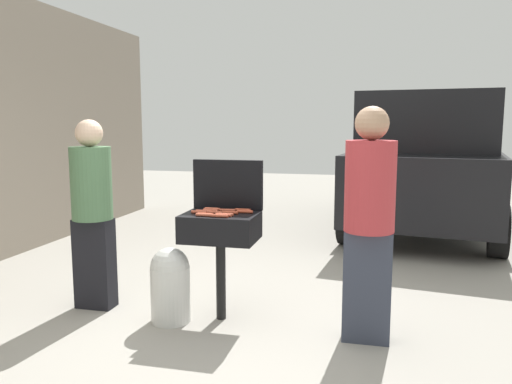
{
  "coord_description": "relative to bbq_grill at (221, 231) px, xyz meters",
  "views": [
    {
      "loc": [
        1.22,
        -3.7,
        1.62
      ],
      "look_at": [
        0.18,
        0.64,
        1.0
      ],
      "focal_mm": 35.47,
      "sensor_mm": 36.0,
      "label": 1
    }
  ],
  "objects": [
    {
      "name": "hot_dog_5",
      "position": [
        0.19,
        0.06,
        0.15
      ],
      "size": [
        0.13,
        0.03,
        0.03
      ],
      "primitive_type": "cylinder",
      "rotation": [
        0.0,
        1.57,
        0.06
      ],
      "color": "#AD4228",
      "rests_on": "bbq_grill"
    },
    {
      "name": "hot_dog_6",
      "position": [
        0.07,
        -0.09,
        0.15
      ],
      "size": [
        0.13,
        0.03,
        0.03
      ],
      "primitive_type": "cylinder",
      "rotation": [
        0.0,
        1.57,
        0.06
      ],
      "color": "#C6593D",
      "rests_on": "bbq_grill"
    },
    {
      "name": "hot_dog_11",
      "position": [
        0.15,
        0.14,
        0.15
      ],
      "size": [
        0.13,
        0.03,
        0.03
      ],
      "primitive_type": "cylinder",
      "rotation": [
        0.0,
        1.57,
        -0.05
      ],
      "color": "#AD4228",
      "rests_on": "bbq_grill"
    },
    {
      "name": "hot_dog_9",
      "position": [
        0.03,
        0.09,
        0.15
      ],
      "size": [
        0.13,
        0.04,
        0.03
      ],
      "primitive_type": "cylinder",
      "rotation": [
        0.0,
        1.57,
        0.09
      ],
      "color": "#B74C33",
      "rests_on": "bbq_grill"
    },
    {
      "name": "hot_dog_13",
      "position": [
        -0.04,
        -0.03,
        0.15
      ],
      "size": [
        0.13,
        0.03,
        0.03
      ],
      "primitive_type": "cylinder",
      "rotation": [
        0.0,
        1.57,
        -0.02
      ],
      "color": "#B74C33",
      "rests_on": "bbq_grill"
    },
    {
      "name": "hot_dog_12",
      "position": [
        -0.14,
        0.01,
        0.15
      ],
      "size": [
        0.13,
        0.03,
        0.03
      ],
      "primitive_type": "cylinder",
      "rotation": [
        0.0,
        1.57,
        0.04
      ],
      "color": "#B74C33",
      "rests_on": "bbq_grill"
    },
    {
      "name": "hot_dog_7",
      "position": [
        -0.08,
        -0.12,
        0.15
      ],
      "size": [
        0.13,
        0.04,
        0.03
      ],
      "primitive_type": "cylinder",
      "rotation": [
        0.0,
        1.57,
        -0.07
      ],
      "color": "#AD4228",
      "rests_on": "bbq_grill"
    },
    {
      "name": "ground_plane",
      "position": [
        -0.0,
        -0.14,
        -0.74
      ],
      "size": [
        24.0,
        24.0,
        0.0
      ],
      "primitive_type": "plane",
      "color": "#9E998E"
    },
    {
      "name": "hot_dog_4",
      "position": [
        -0.17,
        -0.04,
        0.15
      ],
      "size": [
        0.13,
        0.03,
        0.03
      ],
      "primitive_type": "cylinder",
      "rotation": [
        0.0,
        1.57,
        -0.02
      ],
      "color": "#B74C33",
      "rests_on": "bbq_grill"
    },
    {
      "name": "person_right",
      "position": [
        1.18,
        -0.15,
        0.2
      ],
      "size": [
        0.36,
        0.36,
        1.73
      ],
      "rotation": [
        0.0,
        0.0,
        3.09
      ],
      "color": "#333847",
      "rests_on": "ground"
    },
    {
      "name": "person_left",
      "position": [
        -1.15,
        -0.0,
        0.15
      ],
      "size": [
        0.34,
        0.34,
        1.64
      ],
      "rotation": [
        0.0,
        0.0,
        0.09
      ],
      "color": "black",
      "rests_on": "ground"
    },
    {
      "name": "hot_dog_3",
      "position": [
        0.06,
        -0.12,
        0.15
      ],
      "size": [
        0.13,
        0.03,
        0.03
      ],
      "primitive_type": "cylinder",
      "rotation": [
        0.0,
        1.57,
        -0.06
      ],
      "color": "#C6593D",
      "rests_on": "bbq_grill"
    },
    {
      "name": "hot_dog_14",
      "position": [
        -0.11,
        0.13,
        0.15
      ],
      "size": [
        0.13,
        0.03,
        0.03
      ],
      "primitive_type": "cylinder",
      "rotation": [
        0.0,
        1.57,
        -0.05
      ],
      "color": "#C6593D",
      "rests_on": "bbq_grill"
    },
    {
      "name": "hot_dog_1",
      "position": [
        -0.1,
        0.04,
        0.15
      ],
      "size": [
        0.13,
        0.04,
        0.03
      ],
      "primitive_type": "cylinder",
      "rotation": [
        0.0,
        1.57,
        -0.1
      ],
      "color": "#B74C33",
      "rests_on": "bbq_grill"
    },
    {
      "name": "grill_lid_open",
      "position": [
        0.0,
        0.22,
        0.35
      ],
      "size": [
        0.6,
        0.05,
        0.42
      ],
      "primitive_type": "cube",
      "color": "black",
      "rests_on": "bbq_grill"
    },
    {
      "name": "propane_tank",
      "position": [
        -0.38,
        -0.15,
        -0.42
      ],
      "size": [
        0.32,
        0.32,
        0.62
      ],
      "color": "silver",
      "rests_on": "ground"
    },
    {
      "name": "hot_dog_10",
      "position": [
        0.05,
        -0.16,
        0.15
      ],
      "size": [
        0.13,
        0.03,
        0.03
      ],
      "primitive_type": "cylinder",
      "rotation": [
        0.0,
        1.57,
        0.02
      ],
      "color": "#B74C33",
      "rests_on": "bbq_grill"
    },
    {
      "name": "hot_dog_8",
      "position": [
        -0.09,
        -0.15,
        0.15
      ],
      "size": [
        0.13,
        0.03,
        0.03
      ],
      "primitive_type": "cylinder",
      "rotation": [
        0.0,
        1.57,
        0.01
      ],
      "color": "#C6593D",
      "rests_on": "bbq_grill"
    },
    {
      "name": "parked_minivan",
      "position": [
        1.99,
        4.2,
        0.28
      ],
      "size": [
        2.55,
        4.63,
        2.02
      ],
      "rotation": [
        0.0,
        0.0,
        2.99
      ],
      "color": "black",
      "rests_on": "ground"
    },
    {
      "name": "bbq_grill",
      "position": [
        0.0,
        0.0,
        0.0
      ],
      "size": [
        0.6,
        0.44,
        0.88
      ],
      "color": "black",
      "rests_on": "ground"
    },
    {
      "name": "hot_dog_2",
      "position": [
        -0.11,
        0.09,
        0.15
      ],
      "size": [
        0.13,
        0.03,
        0.03
      ],
      "primitive_type": "cylinder",
      "rotation": [
        0.0,
        1.57,
        0.01
      ],
      "color": "#B74C33",
      "rests_on": "bbq_grill"
    },
    {
      "name": "hot_dog_0",
      "position": [
        0.08,
        -0.0,
        0.15
      ],
      "size": [
        0.13,
        0.03,
        0.03
      ],
      "primitive_type": "cylinder",
      "rotation": [
        0.0,
        1.57,
        0.02
      ],
      "color": "#AD4228",
      "rests_on": "bbq_grill"
    }
  ]
}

